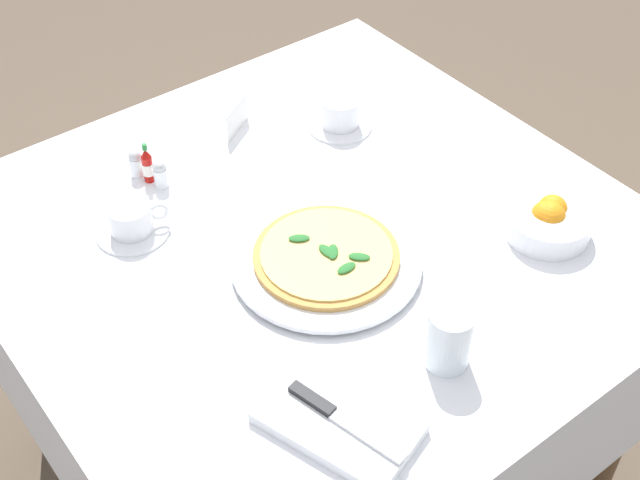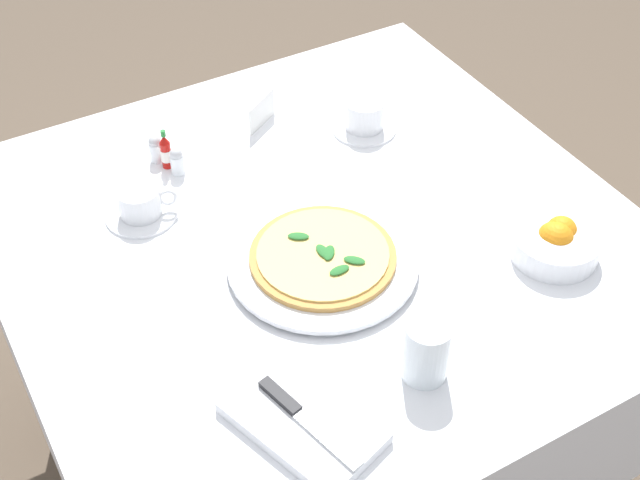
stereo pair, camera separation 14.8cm
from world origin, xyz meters
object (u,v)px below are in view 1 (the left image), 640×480
Objects in this scene: water_glass_far_left at (448,341)px; pepper_shaker at (136,164)px; pizza at (326,255)px; coffee_cup_back_corner at (340,114)px; citrus_bowl at (548,220)px; hot_sauce_bottle at (148,166)px; menu_card at (237,118)px; pizza_plate at (326,261)px; dinner_knife at (340,418)px; coffee_cup_near_left at (131,220)px; salt_shaker at (161,175)px; napkin_folded at (338,423)px.

water_glass_far_left is 1.84× the size of pepper_shaker.
pizza is at bearing -176.12° from water_glass_far_left.
coffee_cup_back_corner is 1.26× the size of water_glass_far_left.
water_glass_far_left reaches higher than citrus_bowl.
hot_sauce_bottle is 0.22m from menu_card.
coffee_cup_back_corner is 0.48m from citrus_bowl.
dinner_knife is at bearing -34.38° from pizza_plate.
coffee_cup_near_left is at bearing -127.48° from citrus_bowl.
pizza_plate is 0.40m from coffee_cup_back_corner.
pepper_shaker is (-0.68, -0.15, -0.02)m from water_glass_far_left.
water_glass_far_left is 0.64m from salt_shaker.
pizza is 1.89× the size of coffee_cup_near_left.
dinner_knife is 1.29× the size of citrus_bowl.
pizza is 1.64× the size of citrus_bowl.
coffee_cup_near_left reaches higher than pepper_shaker.
dinner_knife is at bearing -38.40° from coffee_cup_back_corner.
pizza_plate is 4.08× the size of menu_card.
dinner_knife is at bearing -5.39° from hot_sauce_bottle.
coffee_cup_near_left is at bearing -86.77° from coffee_cup_back_corner.
pepper_shaker reaches higher than napkin_folded.
menu_card is (-0.41, 0.10, 0.01)m from pizza.
citrus_bowl is (-0.10, 0.54, 0.00)m from dinner_knife.
coffee_cup_near_left is at bearing -52.32° from salt_shaker.
pepper_shaker is at bearing -105.26° from coffee_cup_back_corner.
pizza_plate is at bearing 127.03° from napkin_folded.
water_glass_far_left is 0.21m from napkin_folded.
menu_card is at bearing 166.94° from pizza.
pizza is 0.33m from dinner_knife.
water_glass_far_left is 1.25× the size of hot_sauce_bottle.
napkin_folded is at bearing -79.65° from citrus_bowl.
coffee_cup_near_left is (-0.27, -0.22, 0.02)m from pizza_plate.
hot_sauce_bottle reaches higher than coffee_cup_back_corner.
salt_shaker is (-0.35, -0.11, 0.00)m from pizza.
coffee_cup_near_left is 1.65× the size of menu_card.
water_glass_far_left is at bearing 12.22° from hot_sauce_bottle.
water_glass_far_left reaches higher than menu_card.
citrus_bowl is at bearing 64.95° from pizza.
citrus_bowl is (0.47, 0.09, -0.00)m from coffee_cup_back_corner.
pizza_plate is at bearing -41.67° from coffee_cup_back_corner.
dinner_knife is at bearing -79.35° from citrus_bowl.
napkin_folded is at bearing -5.47° from hot_sauce_bottle.
napkin_folded is 4.44× the size of salt_shaker.
coffee_cup_back_corner is at bearing 128.02° from dinner_knife.
menu_card is (-0.68, 0.28, 0.02)m from napkin_folded.
menu_card is at bearing -155.82° from citrus_bowl.
menu_card is (-0.14, 0.31, 0.00)m from coffee_cup_near_left.
coffee_cup_back_corner is 0.38m from salt_shaker.
dinner_knife is at bearing 3.44° from coffee_cup_near_left.
coffee_cup_back_corner is 0.72m from napkin_folded.
coffee_cup_back_corner is 0.52× the size of napkin_folded.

